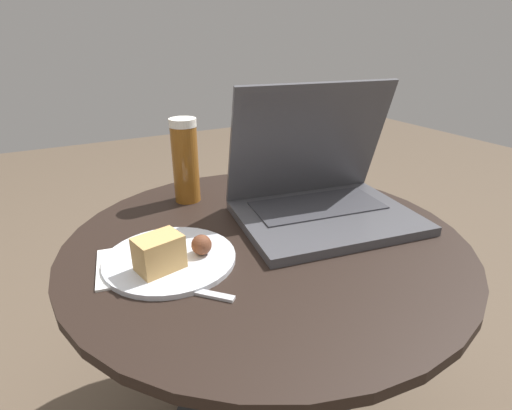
% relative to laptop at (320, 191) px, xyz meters
% --- Properties ---
extents(table, '(0.74, 0.74, 0.52)m').
position_rel_laptop_xyz_m(table, '(-0.14, -0.03, -0.20)').
color(table, black).
rests_on(table, ground_plane).
extents(napkin, '(0.19, 0.15, 0.00)m').
position_rel_laptop_xyz_m(napkin, '(-0.36, -0.02, -0.05)').
color(napkin, white).
rests_on(napkin, table).
extents(laptop, '(0.38, 0.31, 0.27)m').
position_rel_laptop_xyz_m(laptop, '(0.00, 0.00, 0.00)').
color(laptop, '#47474C').
rests_on(laptop, table).
extents(beer_glass, '(0.06, 0.06, 0.19)m').
position_rel_laptop_xyz_m(beer_glass, '(-0.21, 0.21, 0.04)').
color(beer_glass, brown).
rests_on(beer_glass, table).
extents(snack_plate, '(0.22, 0.22, 0.06)m').
position_rel_laptop_xyz_m(snack_plate, '(-0.33, -0.04, -0.04)').
color(snack_plate, silver).
rests_on(snack_plate, table).
extents(fork, '(0.13, 0.13, 0.00)m').
position_rel_laptop_xyz_m(fork, '(-0.35, -0.11, -0.05)').
color(fork, silver).
rests_on(fork, table).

